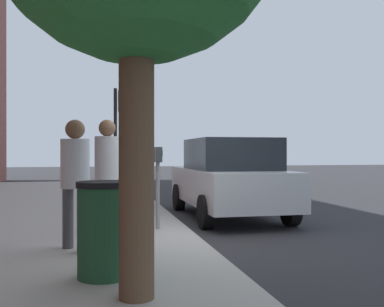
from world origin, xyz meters
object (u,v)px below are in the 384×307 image
(pedestrian_bystander, at_px, (75,173))
(parked_sedan_near, at_px, (229,178))
(trash_bin, at_px, (104,229))
(parking_meter, at_px, (158,170))
(pedestrian_at_meter, at_px, (107,165))
(traffic_signal, at_px, (118,121))

(pedestrian_bystander, distance_m, parked_sedan_near, 4.72)
(trash_bin, bearing_deg, parking_meter, -18.65)
(pedestrian_at_meter, bearing_deg, parked_sedan_near, 13.38)
(parking_meter, bearing_deg, parked_sedan_near, -43.13)
(trash_bin, bearing_deg, pedestrian_bystander, 14.56)
(traffic_signal, bearing_deg, parked_sedan_near, -161.45)
(parking_meter, distance_m, traffic_signal, 8.56)
(parked_sedan_near, relative_size, trash_bin, 4.36)
(parked_sedan_near, bearing_deg, trash_bin, 149.60)
(parked_sedan_near, relative_size, traffic_signal, 1.22)
(pedestrian_bystander, bearing_deg, pedestrian_at_meter, 37.00)
(traffic_signal, bearing_deg, pedestrian_bystander, 173.94)
(trash_bin, bearing_deg, traffic_signal, -3.49)
(pedestrian_at_meter, relative_size, pedestrian_bystander, 1.05)
(pedestrian_bystander, relative_size, parked_sedan_near, 0.40)
(pedestrian_at_meter, xyz_separation_m, pedestrian_bystander, (-1.22, 0.45, -0.07))
(parking_meter, bearing_deg, pedestrian_at_meter, 104.04)
(pedestrian_bystander, distance_m, traffic_signal, 10.03)
(parked_sedan_near, bearing_deg, pedestrian_bystander, 137.16)
(parking_meter, xyz_separation_m, traffic_signal, (8.44, 0.27, 1.41))
(parking_meter, xyz_separation_m, pedestrian_at_meter, (-0.22, 0.86, 0.09))
(parked_sedan_near, height_order, traffic_signal, traffic_signal)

